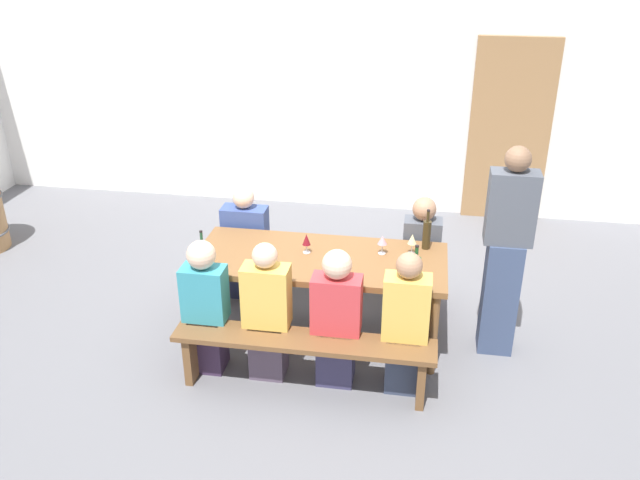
{
  "coord_description": "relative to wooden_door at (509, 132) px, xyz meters",
  "views": [
    {
      "loc": [
        0.79,
        -4.69,
        3.17
      ],
      "look_at": [
        0.0,
        0.0,
        0.9
      ],
      "focal_mm": 37.14,
      "sensor_mm": 36.0,
      "label": 1
    }
  ],
  "objects": [
    {
      "name": "ground_plane",
      "position": [
        -1.7,
        -2.86,
        -1.05
      ],
      "size": [
        24.0,
        24.0,
        0.0
      ],
      "primitive_type": "plane",
      "color": "slate"
    },
    {
      "name": "back_wall",
      "position": [
        -1.7,
        0.14,
        0.55
      ],
      "size": [
        14.0,
        0.2,
        3.2
      ],
      "primitive_type": "cube",
      "color": "white",
      "rests_on": "ground"
    },
    {
      "name": "wooden_door",
      "position": [
        0.0,
        0.0,
        0.0
      ],
      "size": [
        0.9,
        0.06,
        2.1
      ],
      "primitive_type": "cube",
      "color": "#9E7247",
      "rests_on": "ground"
    },
    {
      "name": "tasting_table",
      "position": [
        -1.7,
        -2.86,
        -0.38
      ],
      "size": [
        2.03,
        0.86,
        0.75
      ],
      "color": "brown",
      "rests_on": "ground"
    },
    {
      "name": "bench_near",
      "position": [
        -1.7,
        -3.59,
        -0.7
      ],
      "size": [
        1.93,
        0.3,
        0.45
      ],
      "color": "brown",
      "rests_on": "ground"
    },
    {
      "name": "bench_far",
      "position": [
        -1.7,
        -2.13,
        -0.7
      ],
      "size": [
        1.93,
        0.3,
        0.45
      ],
      "color": "brown",
      "rests_on": "ground"
    },
    {
      "name": "wine_bottle_0",
      "position": [
        -0.93,
        -3.23,
        -0.17
      ],
      "size": [
        0.07,
        0.07,
        0.34
      ],
      "color": "#194723",
      "rests_on": "tasting_table"
    },
    {
      "name": "wine_bottle_1",
      "position": [
        -2.56,
        -3.21,
        -0.18
      ],
      "size": [
        0.06,
        0.06,
        0.33
      ],
      "color": "#234C2D",
      "rests_on": "tasting_table"
    },
    {
      "name": "wine_bottle_2",
      "position": [
        -0.86,
        -2.56,
        -0.17
      ],
      "size": [
        0.07,
        0.07,
        0.34
      ],
      "color": "#332814",
      "rests_on": "tasting_table"
    },
    {
      "name": "wine_glass_0",
      "position": [
        -0.98,
        -2.68,
        -0.17
      ],
      "size": [
        0.07,
        0.07,
        0.17
      ],
      "color": "silver",
      "rests_on": "tasting_table"
    },
    {
      "name": "wine_glass_1",
      "position": [
        -1.82,
        -2.81,
        -0.19
      ],
      "size": [
        0.07,
        0.07,
        0.17
      ],
      "color": "silver",
      "rests_on": "tasting_table"
    },
    {
      "name": "wine_glass_2",
      "position": [
        -1.21,
        -2.72,
        -0.18
      ],
      "size": [
        0.08,
        0.08,
        0.16
      ],
      "color": "silver",
      "rests_on": "tasting_table"
    },
    {
      "name": "seated_guest_near_0",
      "position": [
        -2.49,
        -3.44,
        -0.51
      ],
      "size": [
        0.33,
        0.24,
        1.1
      ],
      "rotation": [
        0.0,
        0.0,
        1.57
      ],
      "color": "#392843",
      "rests_on": "ground"
    },
    {
      "name": "seated_guest_near_1",
      "position": [
        -2.01,
        -3.44,
        -0.52
      ],
      "size": [
        0.35,
        0.24,
        1.12
      ],
      "rotation": [
        0.0,
        0.0,
        1.57
      ],
      "color": "#534557",
      "rests_on": "ground"
    },
    {
      "name": "seated_guest_near_2",
      "position": [
        -1.48,
        -3.44,
        -0.52
      ],
      "size": [
        0.37,
        0.24,
        1.11
      ],
      "rotation": [
        0.0,
        0.0,
        1.57
      ],
      "color": "#383457",
      "rests_on": "ground"
    },
    {
      "name": "seated_guest_near_3",
      "position": [
        -0.97,
        -3.44,
        -0.51
      ],
      "size": [
        0.34,
        0.24,
        1.13
      ],
      "rotation": [
        0.0,
        0.0,
        1.57
      ],
      "color": "#353E55",
      "rests_on": "ground"
    },
    {
      "name": "seated_guest_far_0",
      "position": [
        -2.49,
        -2.28,
        -0.55
      ],
      "size": [
        0.41,
        0.24,
        1.08
      ],
      "rotation": [
        0.0,
        0.0,
        -1.57
      ],
      "color": "navy",
      "rests_on": "ground"
    },
    {
      "name": "seated_guest_far_1",
      "position": [
        -0.89,
        -2.28,
        -0.53
      ],
      "size": [
        0.33,
        0.24,
        1.09
      ],
      "rotation": [
        0.0,
        0.0,
        -1.57
      ],
      "color": "#55375C",
      "rests_on": "ground"
    },
    {
      "name": "standing_host",
      "position": [
        -0.25,
        -2.8,
        -0.21
      ],
      "size": [
        0.36,
        0.24,
        1.73
      ],
      "rotation": [
        0.0,
        0.0,
        3.14
      ],
      "color": "#394768",
      "rests_on": "ground"
    }
  ]
}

